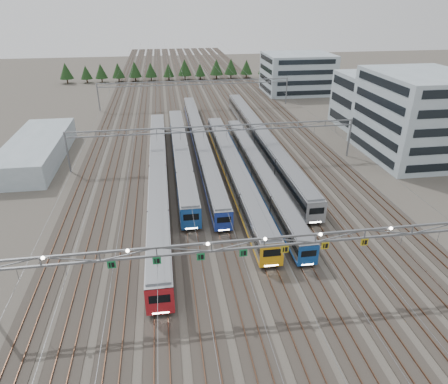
{
  "coord_description": "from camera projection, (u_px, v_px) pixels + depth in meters",
  "views": [
    {
      "loc": [
        -9.47,
        -34.03,
        30.67
      ],
      "look_at": [
        -1.26,
        19.95,
        3.5
      ],
      "focal_mm": 32.0,
      "sensor_mm": 36.0,
      "label": 1
    }
  ],
  "objects": [
    {
      "name": "train_a",
      "position": [
        158.0,
        175.0,
        70.01
      ],
      "size": [
        3.02,
        65.68,
        3.94
      ],
      "color": "black",
      "rests_on": "ground"
    },
    {
      "name": "train_d",
      "position": [
        234.0,
        169.0,
        72.14
      ],
      "size": [
        3.04,
        54.12,
        3.96
      ],
      "color": "black",
      "rests_on": "ground"
    },
    {
      "name": "depot_bldg_north",
      "position": [
        297.0,
        73.0,
        135.72
      ],
      "size": [
        22.0,
        18.0,
        12.85
      ],
      "primitive_type": "cube",
      "color": "#8EA1AA",
      "rests_on": "ground"
    },
    {
      "name": "train_b",
      "position": [
        181.0,
        154.0,
        79.15
      ],
      "size": [
        2.99,
        52.38,
        3.89
      ],
      "color": "black",
      "rests_on": "ground"
    },
    {
      "name": "gantry_mid",
      "position": [
        215.0,
        133.0,
        77.61
      ],
      "size": [
        56.36,
        0.36,
        8.0
      ],
      "color": "slate",
      "rests_on": "ground"
    },
    {
      "name": "train_c",
      "position": [
        200.0,
        142.0,
        86.21
      ],
      "size": [
        2.72,
        68.87,
        3.54
      ],
      "color": "black",
      "rests_on": "ground"
    },
    {
      "name": "track_bed",
      "position": [
        192.0,
        91.0,
        132.9
      ],
      "size": [
        54.0,
        260.0,
        5.42
      ],
      "color": "#2D2823",
      "rests_on": "ground"
    },
    {
      "name": "west_shed",
      "position": [
        37.0,
        150.0,
        81.13
      ],
      "size": [
        10.0,
        30.0,
        4.46
      ],
      "primitive_type": "cube",
      "color": "#8EA1AA",
      "rests_on": "ground"
    },
    {
      "name": "treeline",
      "position": [
        184.0,
        69.0,
        156.37
      ],
      "size": [
        93.8,
        5.6,
        7.02
      ],
      "color": "#332114",
      "rests_on": "ground"
    },
    {
      "name": "train_e",
      "position": [
        259.0,
        170.0,
        72.28
      ],
      "size": [
        2.64,
        53.53,
        3.44
      ],
      "color": "black",
      "rests_on": "ground"
    },
    {
      "name": "ground",
      "position": [
        262.0,
        297.0,
        45.06
      ],
      "size": [
        400.0,
        400.0,
        0.0
      ],
      "primitive_type": "plane",
      "color": "#47423A",
      "rests_on": "ground"
    },
    {
      "name": "gantry_near",
      "position": [
        264.0,
        245.0,
        41.79
      ],
      "size": [
        56.36,
        0.61,
        8.08
      ],
      "color": "slate",
      "rests_on": "ground"
    },
    {
      "name": "train_f",
      "position": [
        261.0,
        138.0,
        87.84
      ],
      "size": [
        3.04,
        68.65,
        3.97
      ],
      "color": "black",
      "rests_on": "ground"
    },
    {
      "name": "depot_bldg_south",
      "position": [
        417.0,
        116.0,
        80.78
      ],
      "size": [
        18.0,
        22.0,
        16.98
      ],
      "primitive_type": "cube",
      "color": "#8EA1AA",
      "rests_on": "ground"
    },
    {
      "name": "depot_bldg_mid",
      "position": [
        369.0,
        101.0,
        100.03
      ],
      "size": [
        14.0,
        16.0,
        13.1
      ],
      "primitive_type": "cube",
      "color": "#8EA1AA",
      "rests_on": "ground"
    },
    {
      "name": "gantry_far",
      "position": [
        195.0,
        86.0,
        117.44
      ],
      "size": [
        56.36,
        0.36,
        8.0
      ],
      "color": "slate",
      "rests_on": "ground"
    }
  ]
}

